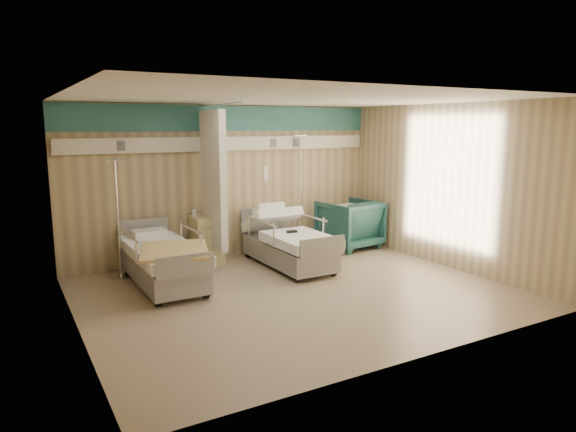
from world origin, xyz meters
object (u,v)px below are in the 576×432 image
Objects in this scene: bedside_cabinet at (207,240)px; iv_stand_right at (300,226)px; bed_left at (164,266)px; bed_right at (288,249)px; visitor_armchair at (349,224)px; iv_stand_left at (120,254)px.

iv_stand_right reaches higher than bedside_cabinet.
bedside_cabinet is at bearing 40.60° from bed_left.
visitor_armchair is (1.74, 0.60, 0.17)m from bed_right.
iv_stand_right reaches higher than visitor_armchair.
visitor_armchair is (2.89, -0.30, 0.06)m from bedside_cabinet.
bed_right is 0.96× the size of iv_stand_right.
iv_stand_left reaches higher than visitor_armchair.
visitor_armchair reaches higher than bedside_cabinet.
visitor_armchair is 1.00m from iv_stand_right.
bed_right is at bearing 0.00° from bed_left.
bed_left is 2.54× the size of bedside_cabinet.
bed_right is at bearing -38.05° from bedside_cabinet.
bed_left is 1.13× the size of iv_stand_left.
bedside_cabinet is at bearing 141.95° from bed_right.
iv_stand_right is at bearing 3.76° from iv_stand_left.
bed_left is at bearing -139.40° from bedside_cabinet.
iv_stand_right is 1.18× the size of iv_stand_left.
bedside_cabinet is 1.98m from iv_stand_right.
visitor_armchair reaches higher than bed_left.
iv_stand_left reaches higher than bed_left.
iv_stand_right reaches higher than iv_stand_left.
bed_right and bed_left have the same top height.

